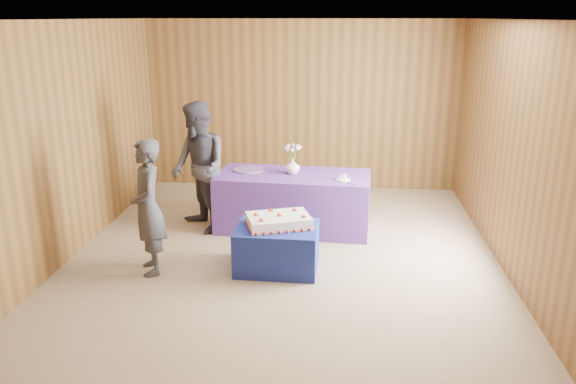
# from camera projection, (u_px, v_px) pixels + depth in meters

# --- Properties ---
(ground) EXTENTS (6.00, 6.00, 0.00)m
(ground) POSITION_uv_depth(u_px,v_px,m) (283.00, 259.00, 6.61)
(ground) COLOR gray
(ground) RESTS_ON ground
(room_shell) EXTENTS (5.04, 6.04, 2.72)m
(room_shell) POSITION_uv_depth(u_px,v_px,m) (283.00, 106.00, 6.07)
(room_shell) COLOR brown
(room_shell) RESTS_ON ground
(cake_table) EXTENTS (0.91, 0.72, 0.50)m
(cake_table) POSITION_uv_depth(u_px,v_px,m) (277.00, 248.00, 6.29)
(cake_table) COLOR navy
(cake_table) RESTS_ON ground
(serving_table) EXTENTS (2.05, 1.03, 0.75)m
(serving_table) POSITION_uv_depth(u_px,v_px,m) (293.00, 201.00, 7.47)
(serving_table) COLOR #573592
(serving_table) RESTS_ON ground
(sheet_cake) EXTENTS (0.82, 0.68, 0.16)m
(sheet_cake) POSITION_uv_depth(u_px,v_px,m) (279.00, 221.00, 6.22)
(sheet_cake) COLOR white
(sheet_cake) RESTS_ON cake_table
(vase) EXTENTS (0.20, 0.20, 0.20)m
(vase) POSITION_uv_depth(u_px,v_px,m) (293.00, 166.00, 7.37)
(vase) COLOR white
(vase) RESTS_ON serving_table
(flower_spray) EXTENTS (0.23, 0.23, 0.18)m
(flower_spray) POSITION_uv_depth(u_px,v_px,m) (293.00, 148.00, 7.29)
(flower_spray) COLOR #2E6327
(flower_spray) RESTS_ON vase
(platter) EXTENTS (0.40, 0.40, 0.02)m
(platter) POSITION_uv_depth(u_px,v_px,m) (248.00, 170.00, 7.53)
(platter) COLOR #7450A1
(platter) RESTS_ON serving_table
(plate) EXTENTS (0.24, 0.24, 0.01)m
(plate) POSITION_uv_depth(u_px,v_px,m) (343.00, 180.00, 7.10)
(plate) COLOR white
(plate) RESTS_ON serving_table
(cake_slice) EXTENTS (0.08, 0.07, 0.08)m
(cake_slice) POSITION_uv_depth(u_px,v_px,m) (343.00, 177.00, 7.09)
(cake_slice) COLOR white
(cake_slice) RESTS_ON plate
(knife) EXTENTS (0.24, 0.14, 0.00)m
(knife) POSITION_uv_depth(u_px,v_px,m) (346.00, 183.00, 6.96)
(knife) COLOR #B5B4B9
(knife) RESTS_ON serving_table
(guest_left) EXTENTS (0.56, 0.65, 1.50)m
(guest_left) POSITION_uv_depth(u_px,v_px,m) (148.00, 208.00, 6.07)
(guest_left) COLOR #35363E
(guest_left) RESTS_ON ground
(guest_right) EXTENTS (1.02, 1.06, 1.71)m
(guest_right) POSITION_uv_depth(u_px,v_px,m) (199.00, 168.00, 7.26)
(guest_right) COLOR #34333E
(guest_right) RESTS_ON ground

